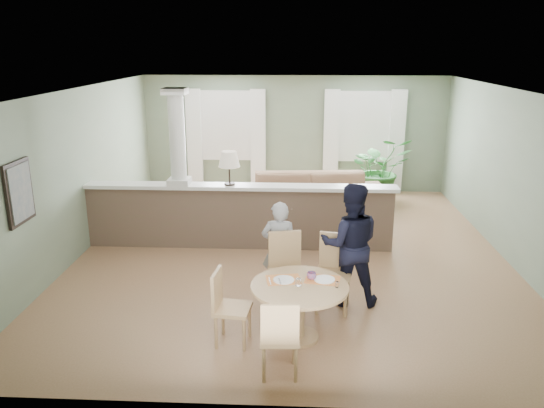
# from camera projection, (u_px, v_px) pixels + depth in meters

# --- Properties ---
(ground) EXTENTS (8.00, 8.00, 0.00)m
(ground) POSITION_uv_depth(u_px,v_px,m) (291.00, 252.00, 8.96)
(ground) COLOR #A87B58
(ground) RESTS_ON ground
(room_shell) EXTENTS (7.02, 8.02, 2.71)m
(room_shell) POSITION_uv_depth(u_px,v_px,m) (291.00, 139.00, 9.04)
(room_shell) COLOR gray
(room_shell) RESTS_ON ground
(pony_wall) EXTENTS (5.32, 0.38, 2.70)m
(pony_wall) POSITION_uv_depth(u_px,v_px,m) (234.00, 208.00, 9.00)
(pony_wall) COLOR brown
(pony_wall) RESTS_ON ground
(sofa) EXTENTS (3.04, 1.41, 0.86)m
(sofa) POSITION_uv_depth(u_px,v_px,m) (312.00, 197.00, 10.66)
(sofa) COLOR #855E48
(sofa) RESTS_ON ground
(houseplant) EXTENTS (1.51, 1.38, 1.46)m
(houseplant) POSITION_uv_depth(u_px,v_px,m) (379.00, 169.00, 11.72)
(houseplant) COLOR #266126
(houseplant) RESTS_ON ground
(dining_table) EXTENTS (1.14, 1.14, 0.78)m
(dining_table) POSITION_uv_depth(u_px,v_px,m) (300.00, 296.00, 6.19)
(dining_table) COLOR tan
(dining_table) RESTS_ON ground
(chair_far_boy) EXTENTS (0.54, 0.54, 1.01)m
(chair_far_boy) POSITION_uv_depth(u_px,v_px,m) (286.00, 267.00, 6.97)
(chair_far_boy) COLOR tan
(chair_far_boy) RESTS_ON ground
(chair_far_man) EXTENTS (0.52, 0.52, 1.00)m
(chair_far_man) POSITION_uv_depth(u_px,v_px,m) (334.00, 268.00, 6.95)
(chair_far_man) COLOR tan
(chair_far_man) RESTS_ON ground
(chair_near) EXTENTS (0.43, 0.43, 0.90)m
(chair_near) POSITION_uv_depth(u_px,v_px,m) (280.00, 335.00, 5.45)
(chair_near) COLOR tan
(chair_near) RESTS_ON ground
(chair_side) EXTENTS (0.44, 0.44, 0.90)m
(chair_side) POSITION_uv_depth(u_px,v_px,m) (227.00, 304.00, 6.12)
(chair_side) COLOR tan
(chair_side) RESTS_ON ground
(child_person) EXTENTS (0.52, 0.36, 1.35)m
(child_person) POSITION_uv_depth(u_px,v_px,m) (279.00, 249.00, 7.26)
(child_person) COLOR #96969A
(child_person) RESTS_ON ground
(man_person) EXTENTS (0.81, 0.63, 1.67)m
(man_person) POSITION_uv_depth(u_px,v_px,m) (350.00, 244.00, 7.00)
(man_person) COLOR black
(man_person) RESTS_ON ground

